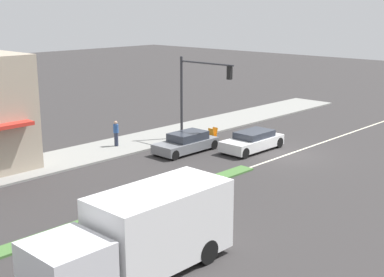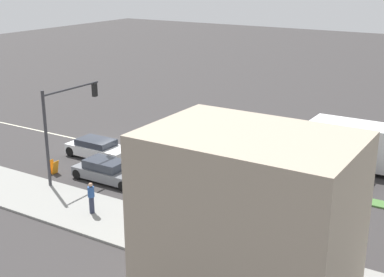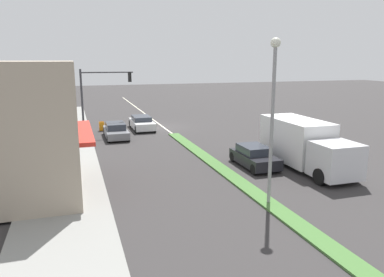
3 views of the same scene
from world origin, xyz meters
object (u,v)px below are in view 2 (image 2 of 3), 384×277
object	(u,v)px
traffic_signal_main	(63,117)
pedestrian	(91,197)
van_white	(98,149)
suv_grey	(108,171)
sedan_dark	(334,170)
warning_aframe_sign	(54,167)
delivery_truck	(365,147)

from	to	relation	value
traffic_signal_main	pedestrian	xyz separation A→B (m)	(2.91, 4.56, -2.91)
traffic_signal_main	van_white	distance (m)	5.21
suv_grey	traffic_signal_main	bearing A→B (deg)	-62.70
traffic_signal_main	sedan_dark	world-z (taller)	traffic_signal_main
van_white	sedan_dark	distance (m)	15.25
van_white	sedan_dark	size ratio (longest dim) A/B	1.18
warning_aframe_sign	suv_grey	distance (m)	3.69
suv_grey	sedan_dark	bearing A→B (deg)	122.23
warning_aframe_sign	suv_grey	bearing A→B (deg)	104.16
traffic_signal_main	suv_grey	distance (m)	4.11
pedestrian	warning_aframe_sign	bearing A→B (deg)	-117.78
pedestrian	suv_grey	bearing A→B (deg)	-149.48
pedestrian	delivery_truck	distance (m)	17.30
sedan_dark	warning_aframe_sign	bearing A→B (deg)	-61.62
delivery_truck	suv_grey	bearing A→B (deg)	-51.29
warning_aframe_sign	delivery_truck	size ratio (longest dim) A/B	0.11
suv_grey	sedan_dark	world-z (taller)	sedan_dark
pedestrian	traffic_signal_main	bearing A→B (deg)	-122.58
traffic_signal_main	van_white	world-z (taller)	traffic_signal_main
sedan_dark	traffic_signal_main	bearing A→B (deg)	-58.53
warning_aframe_sign	traffic_signal_main	bearing A→B (deg)	80.89
warning_aframe_sign	van_white	world-z (taller)	van_white
van_white	traffic_signal_main	bearing A→B (deg)	14.36
pedestrian	van_white	distance (m)	8.82
traffic_signal_main	warning_aframe_sign	distance (m)	3.75
pedestrian	sedan_dark	distance (m)	14.43
pedestrian	sedan_dark	bearing A→B (deg)	141.19
pedestrian	delivery_truck	size ratio (longest dim) A/B	0.22
traffic_signal_main	sedan_dark	bearing A→B (deg)	121.47
warning_aframe_sign	van_white	size ratio (longest dim) A/B	0.19
suv_grey	sedan_dark	distance (m)	13.50
van_white	sedan_dark	xyz separation A→B (m)	(-4.40, 14.60, 0.01)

